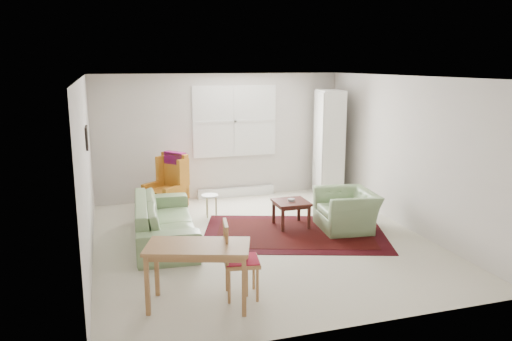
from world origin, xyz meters
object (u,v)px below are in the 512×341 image
object	(u,v)px
armchair	(347,206)
desk	(198,275)
sofa	(165,212)
coffee_table	(291,214)
wingback_chair	(165,183)
cabinet	(329,144)
stool	(210,205)
desk_chair	(242,259)

from	to	relation	value
armchair	desk	xyz separation A→B (m)	(-2.83, -1.92, -0.02)
sofa	coffee_table	xyz separation A→B (m)	(2.10, 0.04, -0.23)
sofa	wingback_chair	bearing A→B (deg)	-3.46
wingback_chair	coffee_table	world-z (taller)	wingback_chair
cabinet	desk	size ratio (longest dim) A/B	1.90
coffee_table	sofa	bearing A→B (deg)	-178.82
wingback_chair	coffee_table	xyz separation A→B (m)	(1.90, -1.51, -0.32)
stool	desk_chair	world-z (taller)	desk_chair
stool	armchair	bearing A→B (deg)	-33.70
cabinet	desk_chair	distance (m)	4.84
coffee_table	desk_chair	world-z (taller)	desk_chair
coffee_table	stool	size ratio (longest dim) A/B	1.36
cabinet	desk_chair	world-z (taller)	cabinet
coffee_table	desk	xyz separation A→B (m)	(-2.00, -2.30, 0.14)
coffee_table	desk	bearing A→B (deg)	-130.99
sofa	desk	size ratio (longest dim) A/B	1.97
desk	desk_chair	distance (m)	0.54
armchair	wingback_chair	distance (m)	3.33
stool	cabinet	world-z (taller)	cabinet
armchair	desk_chair	xyz separation A→B (m)	(-2.31, -1.85, 0.07)
coffee_table	stool	world-z (taller)	coffee_table
desk	cabinet	bearing A→B (deg)	48.69
sofa	desk_chair	size ratio (longest dim) A/B	2.46
wingback_chair	stool	distance (m)	0.97
armchair	cabinet	world-z (taller)	cabinet
coffee_table	wingback_chair	bearing A→B (deg)	141.51
stool	cabinet	distance (m)	2.82
coffee_table	stool	distance (m)	1.52
sofa	wingback_chair	distance (m)	1.57
desk	desk_chair	xyz separation A→B (m)	(0.53, 0.08, 0.10)
wingback_chair	sofa	bearing A→B (deg)	-45.04
wingback_chair	desk	xyz separation A→B (m)	(-0.10, -3.81, -0.18)
coffee_table	cabinet	distance (m)	2.31
wingback_chair	desk	bearing A→B (deg)	-39.30
wingback_chair	desk_chair	xyz separation A→B (m)	(0.42, -3.74, -0.08)
wingback_chair	cabinet	xyz separation A→B (m)	(3.32, 0.08, 0.55)
armchair	desk_chair	size ratio (longest dim) A/B	1.08
coffee_table	cabinet	size ratio (longest dim) A/B	0.25
desk_chair	cabinet	bearing A→B (deg)	-27.80
sofa	cabinet	distance (m)	3.94
cabinet	desk	xyz separation A→B (m)	(-3.43, -3.90, -0.73)
sofa	armchair	world-z (taller)	sofa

